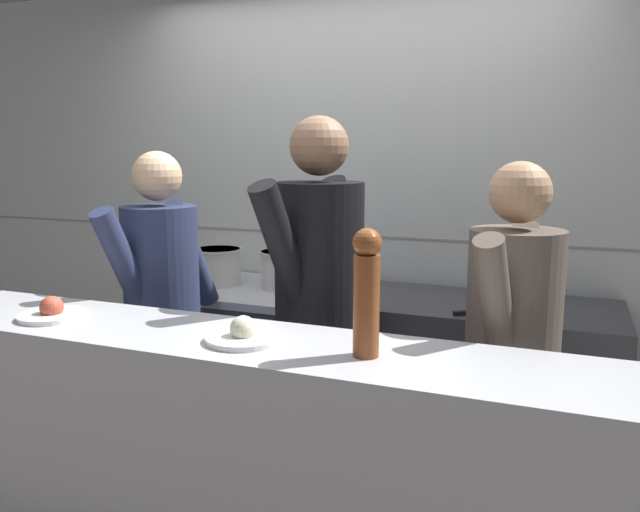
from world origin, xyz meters
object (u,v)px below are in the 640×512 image
(oven_range, at_px, (254,365))
(sauce_pot, at_px, (284,268))
(chefs_knife, at_px, (489,312))
(pepper_mill, at_px, (367,290))
(plated_dish_main, at_px, (52,313))
(chef_head_cook, at_px, (163,314))
(plated_dish_appetiser, at_px, (243,335))
(chef_line, at_px, (511,363))
(stock_pot, at_px, (218,265))
(chef_sous, at_px, (319,312))

(oven_range, distance_m, sauce_pot, 0.58)
(chefs_knife, bearing_deg, pepper_mill, -101.56)
(oven_range, bearing_deg, pepper_mill, -50.60)
(chefs_knife, height_order, plated_dish_main, plated_dish_main)
(chefs_knife, distance_m, chef_head_cook, 1.45)
(oven_range, height_order, plated_dish_main, plated_dish_main)
(chef_head_cook, bearing_deg, sauce_pot, 81.19)
(plated_dish_appetiser, bearing_deg, chef_line, 35.21)
(sauce_pot, distance_m, plated_dish_main, 1.37)
(sauce_pot, distance_m, chef_head_cook, 0.79)
(stock_pot, xyz_separation_m, plated_dish_main, (0.10, -1.29, 0.06))
(chef_head_cook, xyz_separation_m, chef_sous, (0.74, 0.03, 0.08))
(stock_pot, distance_m, plated_dish_appetiser, 1.54)
(stock_pot, distance_m, chef_head_cook, 0.71)
(pepper_mill, xyz_separation_m, chef_line, (0.37, 0.54, -0.35))
(plated_dish_appetiser, bearing_deg, oven_range, 116.82)
(chef_head_cook, bearing_deg, plated_dish_appetiser, -28.97)
(sauce_pot, xyz_separation_m, pepper_mill, (0.88, -1.32, 0.23))
(stock_pot, bearing_deg, oven_range, 2.09)
(chefs_knife, xyz_separation_m, plated_dish_appetiser, (-0.63, -1.10, 0.14))
(plated_dish_main, height_order, chef_head_cook, chef_head_cook)
(chef_line, bearing_deg, pepper_mill, -112.30)
(stock_pot, height_order, plated_dish_main, plated_dish_main)
(sauce_pot, bearing_deg, chefs_knife, -11.38)
(chefs_knife, bearing_deg, stock_pot, 173.43)
(sauce_pot, height_order, plated_dish_main, plated_dish_main)
(oven_range, relative_size, chef_head_cook, 0.55)
(chef_sous, xyz_separation_m, chef_line, (0.76, -0.07, -0.09))
(chefs_knife, height_order, chef_sous, chef_sous)
(chefs_knife, xyz_separation_m, chef_head_cook, (-1.35, -0.52, -0.01))
(stock_pot, xyz_separation_m, chef_sous, (0.87, -0.66, -0.02))
(sauce_pot, bearing_deg, chef_line, -32.08)
(chefs_knife, bearing_deg, sauce_pot, 168.62)
(plated_dish_main, relative_size, chef_head_cook, 0.14)
(plated_dish_main, bearing_deg, pepper_mill, 0.91)
(sauce_pot, distance_m, chef_sous, 0.86)
(stock_pot, xyz_separation_m, chefs_knife, (1.49, -0.17, -0.08))
(plated_dish_main, bearing_deg, chefs_knife, 38.75)
(oven_range, distance_m, chef_head_cook, 0.84)
(chef_line, bearing_deg, chefs_knife, 116.36)
(pepper_mill, height_order, chef_head_cook, chef_head_cook)
(sauce_pot, xyz_separation_m, chefs_knife, (1.11, -0.22, -0.08))
(plated_dish_appetiser, bearing_deg, plated_dish_main, -178.96)
(oven_range, height_order, stock_pot, stock_pot)
(oven_range, xyz_separation_m, pepper_mill, (1.05, -1.28, 0.79))
(stock_pot, distance_m, chef_line, 1.79)
(sauce_pot, bearing_deg, chef_sous, -55.39)
(stock_pot, distance_m, chef_sous, 1.09)
(plated_dish_appetiser, bearing_deg, chefs_knife, 60.43)
(oven_range, relative_size, stock_pot, 3.34)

